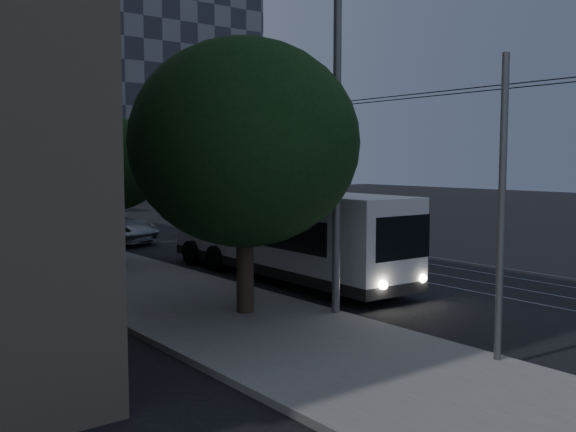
% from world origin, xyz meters
% --- Properties ---
extents(ground, '(120.00, 120.00, 0.00)m').
position_xyz_m(ground, '(0.00, 0.00, 0.00)').
color(ground, black).
rests_on(ground, ground).
extents(tram_rails, '(4.52, 90.00, 0.02)m').
position_xyz_m(tram_rails, '(2.50, 20.00, 0.01)').
color(tram_rails, gray).
rests_on(tram_rails, ground).
extents(overhead_wires, '(2.23, 90.00, 6.00)m').
position_xyz_m(overhead_wires, '(-4.97, 20.00, 3.47)').
color(overhead_wires, black).
rests_on(overhead_wires, ground).
extents(building_distant_right, '(22.00, 18.00, 24.00)m').
position_xyz_m(building_distant_right, '(18.00, 55.00, 12.00)').
color(building_distant_right, '#31343E').
rests_on(building_distant_right, ground).
extents(trolleybus, '(2.76, 11.53, 5.63)m').
position_xyz_m(trolleybus, '(-2.90, 0.33, 1.58)').
color(trolleybus, silver).
rests_on(trolleybus, ground).
extents(pickup_silver, '(4.75, 6.48, 1.64)m').
position_xyz_m(pickup_silver, '(-4.30, 12.61, 0.82)').
color(pickup_silver, '#9C9FA3').
rests_on(pickup_silver, ground).
extents(car_white_a, '(3.17, 4.51, 1.43)m').
position_xyz_m(car_white_a, '(-3.85, 15.78, 0.71)').
color(car_white_a, silver).
rests_on(car_white_a, ground).
extents(car_white_b, '(3.48, 5.83, 1.58)m').
position_xyz_m(car_white_b, '(-3.27, 19.50, 0.79)').
color(car_white_b, '#B7B7BB').
rests_on(car_white_b, ground).
extents(car_white_c, '(2.90, 4.50, 1.40)m').
position_xyz_m(car_white_c, '(-4.30, 28.89, 0.70)').
color(car_white_c, silver).
rests_on(car_white_c, ground).
extents(car_white_d, '(1.98, 4.39, 1.46)m').
position_xyz_m(car_white_d, '(-4.30, 29.75, 0.73)').
color(car_white_d, silver).
rests_on(car_white_d, ground).
extents(tree_0, '(5.75, 5.75, 7.01)m').
position_xyz_m(tree_0, '(-7.00, -3.76, 4.41)').
color(tree_0, black).
rests_on(tree_0, ground).
extents(tree_1, '(3.84, 3.84, 5.58)m').
position_xyz_m(tree_1, '(-6.50, 5.76, 3.83)').
color(tree_1, black).
rests_on(tree_1, ground).
extents(tree_2, '(4.33, 4.33, 6.15)m').
position_xyz_m(tree_2, '(-6.92, 9.79, 4.18)').
color(tree_2, black).
rests_on(tree_2, ground).
extents(streetlamp_near, '(2.42, 0.44, 9.99)m').
position_xyz_m(streetlamp_near, '(-4.79, -5.20, 6.02)').
color(streetlamp_near, slate).
rests_on(streetlamp_near, ground).
extents(streetlamp_far, '(2.57, 0.44, 10.72)m').
position_xyz_m(streetlamp_far, '(-4.78, 24.72, 6.41)').
color(streetlamp_far, slate).
rests_on(streetlamp_far, ground).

